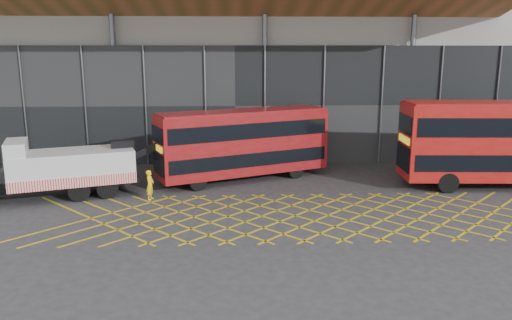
{
  "coord_description": "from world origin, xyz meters",
  "views": [
    {
      "loc": [
        2.0,
        -22.47,
        7.7
      ],
      "look_at": [
        3.0,
        1.5,
        2.4
      ],
      "focal_mm": 35.0,
      "sensor_mm": 36.0,
      "label": 1
    }
  ],
  "objects_px": {
    "worker": "(150,185)",
    "recovery_truck": "(35,167)",
    "bus_second": "(510,141)",
    "bus_towed": "(243,142)"
  },
  "relations": [
    {
      "from": "worker",
      "to": "recovery_truck",
      "type": "bearing_deg",
      "value": 100.33
    },
    {
      "from": "recovery_truck",
      "to": "worker",
      "type": "bearing_deg",
      "value": -20.34
    },
    {
      "from": "bus_second",
      "to": "worker",
      "type": "bearing_deg",
      "value": -172.55
    },
    {
      "from": "bus_towed",
      "to": "bus_second",
      "type": "bearing_deg",
      "value": -32.12
    },
    {
      "from": "bus_towed",
      "to": "bus_second",
      "type": "distance_m",
      "value": 15.22
    },
    {
      "from": "bus_towed",
      "to": "worker",
      "type": "distance_m",
      "value": 6.48
    },
    {
      "from": "bus_towed",
      "to": "bus_second",
      "type": "height_order",
      "value": "bus_second"
    },
    {
      "from": "bus_towed",
      "to": "worker",
      "type": "xyz_separation_m",
      "value": [
        -4.97,
        -3.85,
        -1.56
      ]
    },
    {
      "from": "recovery_truck",
      "to": "bus_towed",
      "type": "distance_m",
      "value": 11.52
    },
    {
      "from": "recovery_truck",
      "to": "worker",
      "type": "xyz_separation_m",
      "value": [
        5.93,
        -0.18,
        -0.99
      ]
    }
  ]
}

